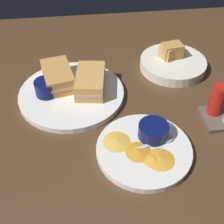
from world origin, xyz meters
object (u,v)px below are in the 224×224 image
Objects in this scene: ramekin_dark_sauce at (46,87)px; bread_basket_rear at (173,62)px; plate_sandwich_main at (72,94)px; sandwich_half_far at (58,76)px; ramekin_light_gravy at (153,130)px; spoon_by_gravy_ramekin at (163,141)px; sandwich_half_near at (90,81)px; spoon_by_dark_ramekin at (66,92)px; condiment_caddy at (221,109)px; plate_chips_companion at (144,150)px.

bread_basket_rear reaches higher than ramekin_dark_sauce.
ramekin_dark_sauce is at bearing -90.04° from plate_sandwich_main.
sandwich_half_far reaches higher than ramekin_light_gravy.
sandwich_half_far is at bearing -80.76° from bread_basket_rear.
spoon_by_gravy_ramekin is 0.49× the size of bread_basket_rear.
sandwich_half_near is at bearing -145.63° from spoon_by_gravy_ramekin.
sandwich_half_far is at bearing -136.48° from ramekin_light_gravy.
plate_sandwich_main is 26.75cm from ramekin_light_gravy.
spoon_by_dark_ramekin is (1.16, -6.85, -2.04)cm from sandwich_half_near.
sandwich_half_far is 0.70× the size of bread_basket_rear.
ramekin_light_gravy is at bearing 44.46° from plate_sandwich_main.
spoon_by_dark_ramekin is (4.61, 2.10, -2.04)cm from sandwich_half_far.
ramekin_light_gravy is at bearing -24.19° from bread_basket_rear.
sandwich_half_far is (-3.45, -8.96, 0.00)cm from sandwich_half_near.
sandwich_half_near is 12.07cm from ramekin_dark_sauce.
sandwich_half_near reaches higher than ramekin_light_gravy.
ramekin_dark_sauce is 45.95cm from condiment_caddy.
plate_sandwich_main is 39.82cm from condiment_caddy.
spoon_by_gravy_ramekin is at bearing 44.17° from plate_sandwich_main.
sandwich_half_far is 34.97cm from spoon_by_gravy_ramekin.
ramekin_dark_sauce is 31.79cm from plate_chips_companion.
spoon_by_gravy_ramekin is 1.04× the size of condiment_caddy.
ramekin_light_gravy is (19.00, 25.21, -0.35)cm from ramekin_dark_sauce.
ramekin_light_gravy is at bearing 43.52° from sandwich_half_far.
ramekin_light_gravy is (19.00, 18.65, 2.65)cm from plate_sandwich_main.
ramekin_dark_sauce is 0.31× the size of bread_basket_rear.
sandwich_half_far is 1.51× the size of condiment_caddy.
bread_basket_rear is at bearing 153.97° from plate_chips_companion.
spoon_by_gravy_ramekin is (21.08, 27.04, -1.84)cm from ramekin_dark_sauce.
sandwich_half_far reaches higher than spoon_by_gravy_ramekin.
sandwich_half_far is (-4.31, -3.48, 3.20)cm from plate_sandwich_main.
condiment_caddy reaches higher than spoon_by_dark_ramekin.
sandwich_half_far is 2.03× the size of ramekin_light_gravy.
condiment_caddy reaches higher than sandwich_half_far.
ramekin_light_gravy is 0.35× the size of bread_basket_rear.
condiment_caddy reaches higher than ramekin_dark_sauce.
spoon_by_dark_ramekin is 1.00× the size of spoon_by_gravy_ramekin.
bread_basket_rear is at bearing 107.35° from spoon_by_dark_ramekin.
plate_sandwich_main is 2.94× the size of spoon_by_dark_ramekin.
spoon_by_dark_ramekin is 40.95cm from condiment_caddy.
sandwich_half_near is 2.01× the size of ramekin_light_gravy.
ramekin_light_gravy is at bearing -74.31° from condiment_caddy.
sandwich_half_far is 5.46cm from spoon_by_dark_ramekin.
plate_sandwich_main is at bearing 38.96° from sandwich_half_far.
bread_basket_rear is at bearing 109.28° from sandwich_half_near.
plate_sandwich_main is 2.05× the size of sandwich_half_near.
spoon_by_dark_ramekin is 34.64cm from bread_basket_rear.
condiment_caddy is (13.77, 43.83, -0.40)cm from ramekin_dark_sauce.
spoon_by_gravy_ramekin is (2.08, 1.83, -1.49)cm from ramekin_light_gravy.
spoon_by_gravy_ramekin is at bearing 104.81° from plate_chips_companion.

